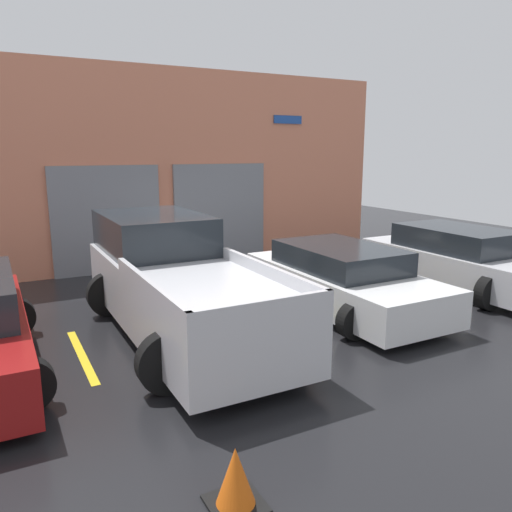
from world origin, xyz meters
TOP-DOWN VIEW (x-y plane):
  - ground_plane at (0.00, 0.00)m, footprint 28.00×28.00m
  - shophouse_building at (-0.01, 3.29)m, footprint 12.42×0.68m
  - pickup_truck at (-1.60, -1.73)m, footprint 2.43×5.48m
  - sedan_white at (1.60, -2.01)m, footprint 2.21×4.40m
  - sedan_side at (4.80, -2.01)m, footprint 2.20×4.44m
  - parking_stripe_left at (-3.20, -2.04)m, footprint 0.12×2.20m
  - parking_stripe_centre at (0.00, -2.04)m, footprint 0.12×2.20m
  - parking_stripe_right at (3.20, -2.04)m, footprint 0.12×2.20m
  - parking_stripe_far_right at (6.40, -2.04)m, footprint 0.12×2.20m
  - traffic_cone at (-2.57, -6.00)m, footprint 0.47×0.47m

SIDE VIEW (x-z plane):
  - ground_plane at x=0.00m, z-range 0.00..0.00m
  - parking_stripe_left at x=-3.20m, z-range 0.00..0.01m
  - parking_stripe_centre at x=0.00m, z-range 0.00..0.01m
  - parking_stripe_right at x=3.20m, z-range 0.00..0.01m
  - parking_stripe_far_right at x=6.40m, z-range 0.00..0.01m
  - traffic_cone at x=-2.57m, z-range -0.02..0.53m
  - sedan_white at x=1.60m, z-range -0.03..1.18m
  - sedan_side at x=4.80m, z-range -0.03..1.30m
  - pickup_truck at x=-1.60m, z-range -0.06..1.79m
  - shophouse_building at x=-0.01m, z-range -0.03..4.99m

